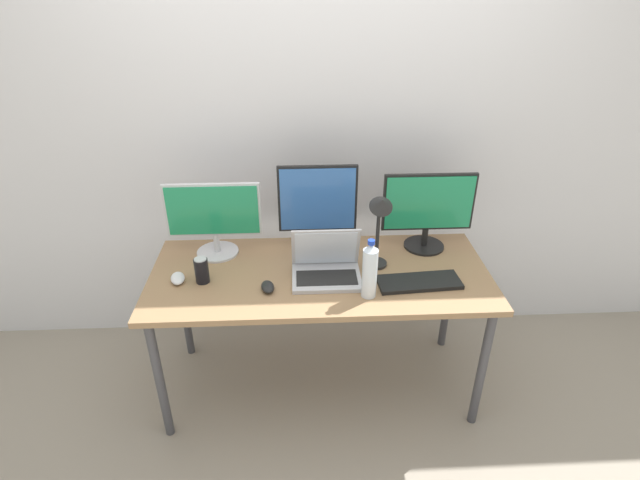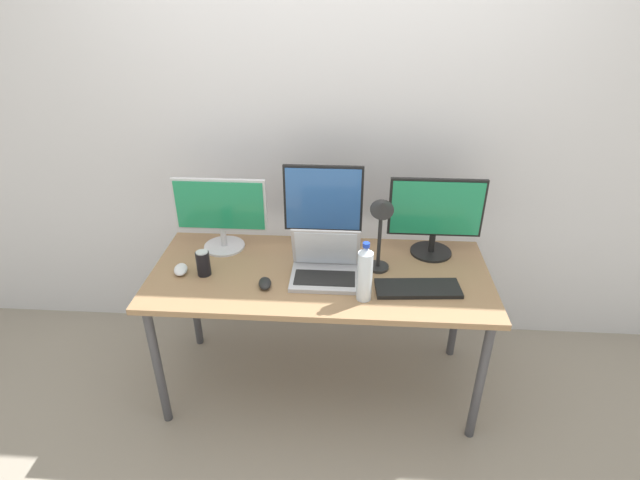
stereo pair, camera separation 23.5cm
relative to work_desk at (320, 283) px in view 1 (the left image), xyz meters
The scene contains 13 objects.
ground_plane 0.68m from the work_desk, ahead, with size 16.00×16.00×0.00m, color gray.
wall_back 0.86m from the work_desk, 90.00° to the left, with size 7.00×0.08×2.60m, color silver.
work_desk is the anchor object (origin of this frame).
monitor_left 0.63m from the work_desk, 158.18° to the left, with size 0.48×0.21×0.39m.
monitor_center 0.39m from the work_desk, 90.13° to the left, with size 0.40×0.22×0.46m.
monitor_right 0.67m from the work_desk, 21.45° to the left, with size 0.47×0.21×0.41m.
laptop_silver 0.13m from the work_desk, 52.93° to the right, with size 0.33×0.24×0.25m.
keyboard_main 0.48m from the work_desk, 15.15° to the right, with size 0.39×0.15×0.02m, color black.
mouse_by_keyboard 0.68m from the work_desk, behind, with size 0.06×0.11×0.03m, color silver.
mouse_by_laptop 0.30m from the work_desk, 150.79° to the right, with size 0.06×0.10×0.03m, color black.
water_bottle 0.35m from the work_desk, 44.20° to the right, with size 0.07×0.07×0.29m.
soda_can_near_keyboard 0.58m from the work_desk, behind, with size 0.07×0.07×0.13m.
desk_lamp 0.45m from the work_desk, ahead, with size 0.11×0.18×0.42m.
Camera 1 is at (-0.10, -2.05, 2.06)m, focal length 28.00 mm.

